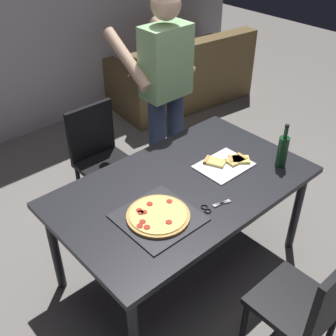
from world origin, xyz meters
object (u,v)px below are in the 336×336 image
(chair_far_side, at_px, (100,153))
(wine_bottle, at_px, (283,151))
(couch, at_px, (183,79))
(kitchen_scissors, at_px, (212,207))
(person_serving_pizza, at_px, (165,89))
(chair_near_camera, at_px, (310,303))
(pepperoni_pizza_on_tray, at_px, (158,216))
(dining_table, at_px, (183,193))

(chair_far_side, relative_size, wine_bottle, 2.85)
(couch, bearing_deg, kitchen_scissors, -130.36)
(person_serving_pizza, relative_size, wine_bottle, 5.54)
(wine_bottle, bearing_deg, person_serving_pizza, 96.61)
(person_serving_pizza, bearing_deg, wine_bottle, -83.39)
(chair_far_side, relative_size, couch, 0.50)
(chair_near_camera, relative_size, pepperoni_pizza_on_tray, 2.08)
(person_serving_pizza, bearing_deg, chair_near_camera, -106.49)
(chair_near_camera, height_order, couch, chair_near_camera)
(chair_near_camera, bearing_deg, person_serving_pizza, 73.51)
(couch, bearing_deg, chair_far_side, -152.17)
(dining_table, xyz_separation_m, person_serving_pizza, (0.52, 0.77, 0.32))
(chair_near_camera, xyz_separation_m, person_serving_pizza, (0.52, 1.76, 0.49))
(person_serving_pizza, xyz_separation_m, pepperoni_pizza_on_tray, (-0.85, -0.91, -0.23))
(chair_near_camera, xyz_separation_m, pepperoni_pizza_on_tray, (-0.33, 0.85, 0.25))
(dining_table, height_order, chair_far_side, chair_far_side)
(chair_near_camera, height_order, chair_far_side, same)
(chair_far_side, bearing_deg, wine_bottle, -63.25)
(pepperoni_pizza_on_tray, xyz_separation_m, kitchen_scissors, (0.30, -0.14, -0.01))
(kitchen_scissors, bearing_deg, couch, 49.64)
(chair_far_side, bearing_deg, dining_table, -90.00)
(couch, height_order, pepperoni_pizza_on_tray, couch)
(chair_far_side, height_order, wine_bottle, wine_bottle)
(chair_near_camera, bearing_deg, kitchen_scissors, 92.64)
(chair_near_camera, distance_m, person_serving_pizza, 1.89)
(chair_near_camera, bearing_deg, pepperoni_pizza_on_tray, 111.49)
(dining_table, xyz_separation_m, couch, (1.89, 1.99, -0.38))
(pepperoni_pizza_on_tray, height_order, wine_bottle, wine_bottle)
(chair_far_side, xyz_separation_m, kitchen_scissors, (-0.03, -1.27, 0.24))
(chair_far_side, xyz_separation_m, person_serving_pizza, (0.52, -0.22, 0.49))
(person_serving_pizza, relative_size, pepperoni_pizza_on_tray, 4.05)
(person_serving_pizza, xyz_separation_m, wine_bottle, (0.12, -1.05, -0.13))
(chair_near_camera, distance_m, chair_far_side, 1.98)
(couch, xyz_separation_m, person_serving_pizza, (-1.37, -1.22, 0.70))
(pepperoni_pizza_on_tray, bearing_deg, chair_near_camera, -68.51)
(couch, height_order, person_serving_pizza, person_serving_pizza)
(wine_bottle, bearing_deg, chair_far_side, 116.75)
(chair_near_camera, relative_size, wine_bottle, 2.85)
(dining_table, bearing_deg, chair_far_side, 90.00)
(pepperoni_pizza_on_tray, bearing_deg, kitchen_scissors, -25.03)
(chair_far_side, distance_m, wine_bottle, 1.47)
(dining_table, relative_size, person_serving_pizza, 0.96)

